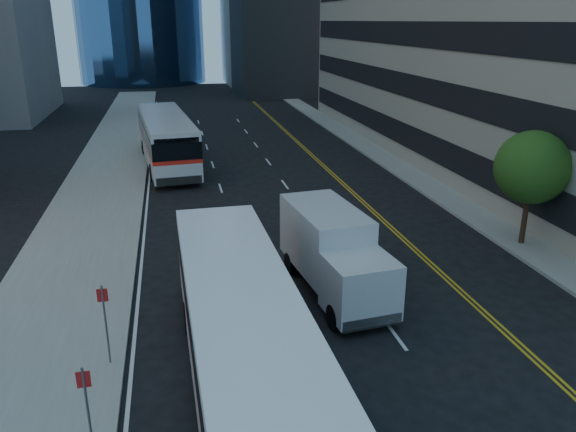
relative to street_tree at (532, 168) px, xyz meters
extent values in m
plane|color=black|center=(-9.00, -8.00, -3.64)|extent=(160.00, 160.00, 0.00)
cube|color=gray|center=(-19.50, 17.00, -3.57)|extent=(5.00, 90.00, 0.15)
cube|color=gray|center=(0.00, 17.00, -3.57)|extent=(2.00, 90.00, 0.15)
cylinder|color=#332114|center=(0.00, 0.00, -2.39)|extent=(0.24, 0.24, 2.20)
sphere|color=#1E4A15|center=(0.00, 0.00, 0.01)|extent=(3.20, 3.20, 3.20)
cube|color=white|center=(-13.71, -7.82, -2.70)|extent=(3.02, 12.65, 1.15)
cube|color=red|center=(-13.71, -7.82, -2.01)|extent=(3.04, 12.67, 0.23)
cube|color=black|center=(-13.71, -7.82, -1.44)|extent=(3.04, 12.67, 0.94)
cube|color=white|center=(-13.71, -7.82, -0.65)|extent=(3.02, 12.65, 0.52)
cylinder|color=black|center=(-15.03, -4.49, -3.12)|extent=(0.34, 1.06, 1.05)
cylinder|color=black|center=(-12.54, -4.43, -3.12)|extent=(0.34, 1.06, 1.05)
cube|color=silver|center=(-15.60, 18.61, -2.63)|extent=(4.23, 13.66, 1.23)
cube|color=red|center=(-15.60, 18.61, -1.91)|extent=(4.25, 13.68, 0.25)
cube|color=black|center=(-15.60, 18.61, -1.29)|extent=(4.25, 13.68, 1.01)
cube|color=silver|center=(-15.60, 18.61, -0.45)|extent=(4.23, 13.66, 0.56)
cylinder|color=black|center=(-16.53, 14.46, -3.08)|extent=(0.44, 1.15, 1.12)
cylinder|color=black|center=(-13.87, 14.73, -3.08)|extent=(0.44, 1.15, 1.12)
cylinder|color=black|center=(-17.28, 22.04, -3.08)|extent=(0.44, 1.15, 1.12)
cylinder|color=black|center=(-14.63, 22.30, -3.08)|extent=(0.44, 1.15, 1.12)
cube|color=silver|center=(-9.39, -5.01, -2.31)|extent=(2.41, 2.25, 1.93)
cube|color=black|center=(-9.30, -5.87, -1.94)|extent=(1.99, 0.28, 1.01)
cube|color=silver|center=(-9.75, -1.82, -1.76)|extent=(2.68, 4.62, 2.38)
cube|color=black|center=(-9.64, -2.82, -3.14)|extent=(2.27, 6.19, 0.23)
cylinder|color=black|center=(-10.35, -5.30, -3.20)|extent=(0.35, 0.90, 0.88)
cylinder|color=black|center=(-8.40, -5.08, -3.20)|extent=(0.35, 0.90, 0.88)
cylinder|color=black|center=(-10.86, -0.74, -3.20)|extent=(0.35, 0.90, 0.88)
cylinder|color=black|center=(-8.91, -0.53, -3.20)|extent=(0.35, 0.90, 0.88)
camera|label=1|loc=(-15.17, -20.93, 6.03)|focal=35.00mm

